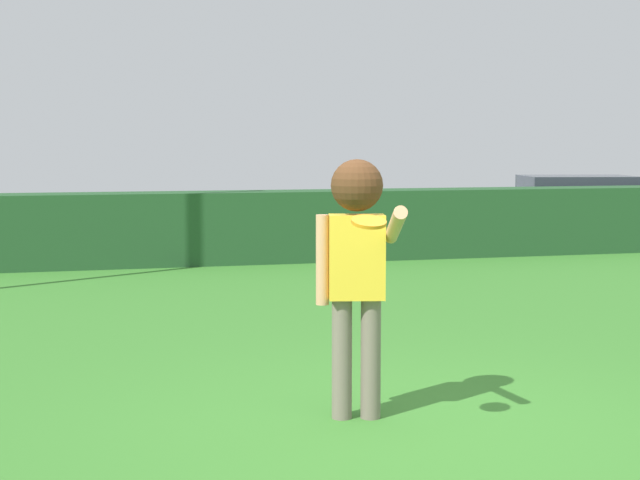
% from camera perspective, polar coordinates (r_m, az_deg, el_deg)
% --- Properties ---
extents(ground_plane, '(60.00, 60.00, 0.00)m').
position_cam_1_polar(ground_plane, '(6.66, 5.30, -10.96)').
color(ground_plane, '#387A2B').
extents(person, '(0.55, 0.81, 1.80)m').
position_cam_1_polar(person, '(6.65, 2.17, -0.71)').
color(person, '#76695D').
rests_on(person, ground).
extents(frisbee, '(0.22, 0.22, 0.08)m').
position_cam_1_polar(frisbee, '(6.00, 2.88, 1.07)').
color(frisbee, orange).
extents(hedge_row, '(26.90, 0.90, 1.14)m').
position_cam_1_polar(hedge_row, '(15.58, -6.47, 0.73)').
color(hedge_row, '#234E28').
rests_on(hedge_row, ground).
extents(parked_car_white, '(4.46, 2.55, 1.25)m').
position_cam_1_polar(parked_car_white, '(20.58, 14.85, 2.10)').
color(parked_car_white, white).
rests_on(parked_car_white, ground).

